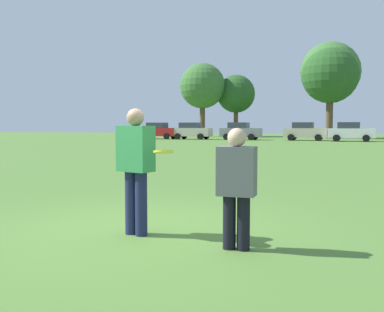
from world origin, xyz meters
TOP-DOWN VIEW (x-y plane):
  - ground_plane at (0.00, 0.00)m, footprint 157.87×157.87m
  - player_thrower at (0.03, -0.28)m, footprint 0.54×0.40m
  - player_defender at (1.53, -0.56)m, footprint 0.47×0.27m
  - frisbee at (0.54, -0.50)m, footprint 0.27×0.27m
  - parked_car_near_left at (-17.16, 40.57)m, footprint 4.23×2.27m
  - parked_car_mid_left at (-13.29, 40.56)m, footprint 4.23×2.27m
  - parked_car_center at (-7.86, 40.58)m, footprint 4.23×2.27m
  - parked_car_mid_right at (-1.24, 40.57)m, footprint 4.23×2.27m
  - parked_car_near_right at (3.08, 39.43)m, footprint 4.23×2.27m
  - tree_west_oak at (-15.63, 51.77)m, footprint 6.02×6.02m
  - tree_west_maple at (-11.63, 54.25)m, footprint 5.14×5.14m
  - tree_center_elm at (0.72, 50.07)m, footprint 6.95×6.95m
  - tree_east_birch at (0.74, 49.15)m, footprint 6.52×6.52m

SIDE VIEW (x-z plane):
  - ground_plane at x=0.00m, z-range 0.00..0.00m
  - player_defender at x=1.53m, z-range 0.08..1.59m
  - parked_car_near_left at x=-17.16m, z-range 0.01..1.83m
  - parked_car_mid_left at x=-13.29m, z-range 0.01..1.83m
  - parked_car_center at x=-7.86m, z-range 0.01..1.83m
  - parked_car_mid_right at x=-1.24m, z-range 0.01..1.83m
  - parked_car_near_right at x=3.08m, z-range 0.01..1.83m
  - player_thrower at x=0.03m, z-range 0.11..1.88m
  - frisbee at x=0.54m, z-range 1.15..1.23m
  - tree_west_maple at x=-11.63m, z-range 1.57..9.92m
  - tree_west_oak at x=-15.63m, z-range 1.84..11.62m
  - tree_east_birch at x=0.74m, z-range 1.99..12.59m
  - tree_center_elm at x=0.72m, z-range 2.12..13.42m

